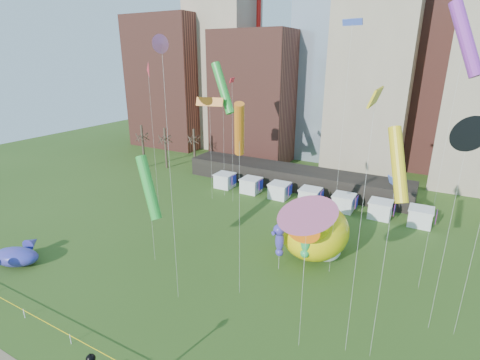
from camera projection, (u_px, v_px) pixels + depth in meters
The scene contains 23 objects.
skyline at pixel (367, 54), 67.62m from camera, with size 101.00×23.00×68.00m.
pavilion at pixel (293, 177), 61.22m from camera, with size 38.00×6.00×3.20m, color black.
vendor_tents at pixel (310, 197), 54.11m from camera, with size 33.24×2.80×2.40m.
bare_trees at pixel (167, 147), 71.27m from camera, with size 8.44×6.44×8.50m.
big_duck at pixel (314, 228), 38.83m from camera, with size 8.01×10.36×7.77m.
small_duck at pixel (326, 247), 38.97m from camera, with size 4.06×4.78×3.40m.
seahorse_green at pixel (306, 237), 35.47m from camera, with size 1.56×1.81×5.89m.
seahorse_purple at pixel (279, 238), 36.60m from camera, with size 1.51×1.72×5.15m.
whale_inflatable at pixel (17, 255), 38.41m from camera, with size 5.62×6.29×2.21m.
kite_0 at pixel (232, 82), 49.73m from camera, with size 0.95×2.16×18.32m.
kite_1 at pixel (162, 47), 26.32m from camera, with size 0.29×1.37×22.65m.
kite_3 at pixel (149, 188), 36.83m from camera, with size 3.94×2.56×11.66m.
kite_4 at pixel (398, 165), 22.03m from camera, with size 2.21×2.65×17.14m.
kite_5 at pixel (395, 183), 38.71m from camera, with size 2.01×2.81×8.66m.
kite_6 at pixel (210, 102), 51.54m from camera, with size 4.14×1.32×15.55m.
kite_7 at pixel (466, 39), 27.40m from camera, with size 3.52×2.32×25.28m.
kite_8 at pixel (148, 70), 43.46m from camera, with size 1.50×1.61×20.53m.
kite_9 at pixel (307, 215), 24.23m from camera, with size 2.45×2.25×12.50m.
kite_10 at pixel (469, 134), 24.35m from camera, with size 1.92×1.98×17.40m.
kite_11 at pixel (223, 88), 52.18m from camera, with size 4.53×2.54×20.42m.
kite_12 at pixel (375, 99), 21.22m from camera, with size 0.59×3.41×19.38m.
kite_13 at pixel (352, 30), 29.75m from camera, with size 1.71×0.57×24.03m.
kite_14 at pixel (239, 130), 28.97m from camera, with size 2.04×2.80×17.88m.
Camera 1 is at (16.30, -13.10, 21.14)m, focal length 27.00 mm.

